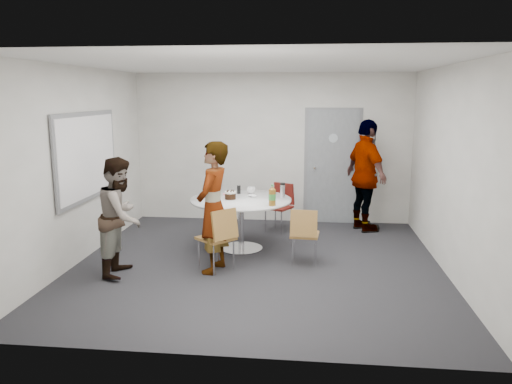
# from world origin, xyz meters

# --- Properties ---
(floor) EXTENTS (5.00, 5.00, 0.00)m
(floor) POSITION_xyz_m (0.00, 0.00, 0.00)
(floor) COLOR #232226
(floor) RESTS_ON ground
(ceiling) EXTENTS (5.00, 5.00, 0.00)m
(ceiling) POSITION_xyz_m (0.00, 0.00, 2.70)
(ceiling) COLOR silver
(ceiling) RESTS_ON wall_back
(wall_back) EXTENTS (5.00, 0.00, 5.00)m
(wall_back) POSITION_xyz_m (0.00, 2.50, 1.35)
(wall_back) COLOR beige
(wall_back) RESTS_ON floor
(wall_left) EXTENTS (0.00, 5.00, 5.00)m
(wall_left) POSITION_xyz_m (-2.50, 0.00, 1.35)
(wall_left) COLOR beige
(wall_left) RESTS_ON floor
(wall_right) EXTENTS (0.00, 5.00, 5.00)m
(wall_right) POSITION_xyz_m (2.50, 0.00, 1.35)
(wall_right) COLOR beige
(wall_right) RESTS_ON floor
(wall_front) EXTENTS (5.00, 0.00, 5.00)m
(wall_front) POSITION_xyz_m (0.00, -2.50, 1.35)
(wall_front) COLOR beige
(wall_front) RESTS_ON floor
(door) EXTENTS (1.02, 0.17, 2.12)m
(door) POSITION_xyz_m (1.10, 2.48, 1.03)
(door) COLOR slate
(door) RESTS_ON wall_back
(whiteboard) EXTENTS (0.04, 1.90, 1.25)m
(whiteboard) POSITION_xyz_m (-2.46, 0.20, 1.45)
(whiteboard) COLOR slate
(whiteboard) RESTS_ON wall_left
(table) EXTENTS (1.50, 1.50, 1.08)m
(table) POSITION_xyz_m (-0.30, 0.66, 0.68)
(table) COLOR white
(table) RESTS_ON floor
(chair_near_left) EXTENTS (0.60, 0.59, 0.86)m
(chair_near_left) POSITION_xyz_m (-0.46, -0.33, 0.52)
(chair_near_left) COLOR olive
(chair_near_left) RESTS_ON floor
(chair_near_right) EXTENTS (0.41, 0.44, 0.79)m
(chair_near_right) POSITION_xyz_m (0.64, 0.06, 0.48)
(chair_near_right) COLOR olive
(chair_near_right) RESTS_ON floor
(chair_far) EXTENTS (0.54, 0.56, 0.82)m
(chair_far) POSITION_xyz_m (0.21, 1.80, 0.50)
(chair_far) COLOR maroon
(chair_far) RESTS_ON floor
(person_main) EXTENTS (0.51, 0.69, 1.73)m
(person_main) POSITION_xyz_m (-0.55, -0.31, 0.87)
(person_main) COLOR #A5C6EA
(person_main) RESTS_ON floor
(person_left) EXTENTS (0.61, 0.77, 1.54)m
(person_left) POSITION_xyz_m (-1.72, -0.53, 0.77)
(person_left) COLOR white
(person_left) RESTS_ON floor
(person_right) EXTENTS (0.90, 1.21, 1.91)m
(person_right) POSITION_xyz_m (1.65, 1.95, 0.96)
(person_right) COLOR black
(person_right) RESTS_ON floor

